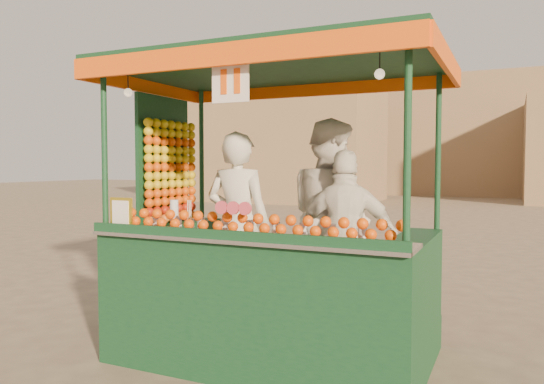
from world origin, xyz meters
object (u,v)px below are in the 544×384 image
at_px(vendor_right, 346,238).
at_px(juice_cart, 263,263).
at_px(vendor_left, 238,224).
at_px(vendor_middle, 330,216).

bearing_deg(vendor_right, juice_cart, 10.10).
height_order(vendor_left, vendor_right, vendor_left).
relative_size(vendor_left, vendor_right, 1.11).
distance_m(vendor_middle, vendor_right, 0.50).
xyz_separation_m(juice_cart, vendor_middle, (0.43, 0.69, 0.40)).
height_order(juice_cart, vendor_left, juice_cart).
bearing_deg(vendor_left, vendor_right, -177.50).
relative_size(vendor_middle, vendor_right, 1.19).
xyz_separation_m(juice_cart, vendor_left, (-0.37, 0.19, 0.33)).
relative_size(vendor_left, vendor_middle, 0.93).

